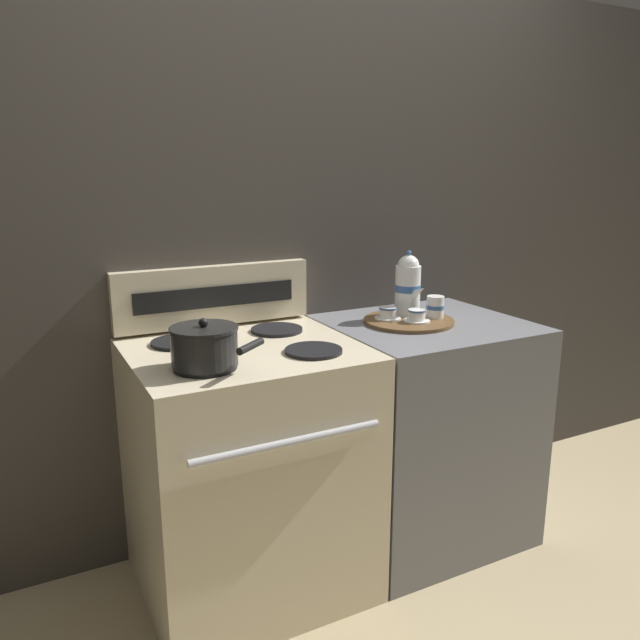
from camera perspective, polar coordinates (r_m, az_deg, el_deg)
The scene contains 11 objects.
ground_plane at distance 2.60m, azimuth 1.82°, elevation -20.42°, with size 6.00×6.00×0.00m, color tan.
wall_back at distance 2.49m, azimuth -1.98°, elevation 5.41°, with size 6.00×0.05×2.20m.
stove at distance 2.24m, azimuth -6.56°, elevation -13.39°, with size 0.75×0.69×0.89m.
control_panel at distance 2.33m, azimuth -9.65°, elevation 2.23°, with size 0.74×0.05×0.22m.
side_counter at distance 2.57m, azimuth 9.43°, elevation -9.80°, with size 0.73×0.66×0.88m.
saucepan at distance 1.87m, azimuth -10.48°, elevation -2.33°, with size 0.25×0.27×0.14m.
serving_tray at distance 2.42m, azimuth 8.12°, elevation -0.09°, with size 0.35×0.35×0.01m.
teapot at distance 2.46m, azimuth 8.05°, elevation 3.19°, with size 0.10×0.16×0.25m.
teacup_left at distance 2.38m, azimuth 8.82°, elevation 0.40°, with size 0.10×0.10×0.05m.
teacup_right at distance 2.40m, azimuth 6.21°, elevation 0.63°, with size 0.10×0.10×0.05m.
creamer_jug at distance 2.45m, azimuth 10.49°, elevation 1.19°, with size 0.07×0.07×0.08m.
Camera 1 is at (-1.06, -1.87, 1.47)m, focal length 35.00 mm.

